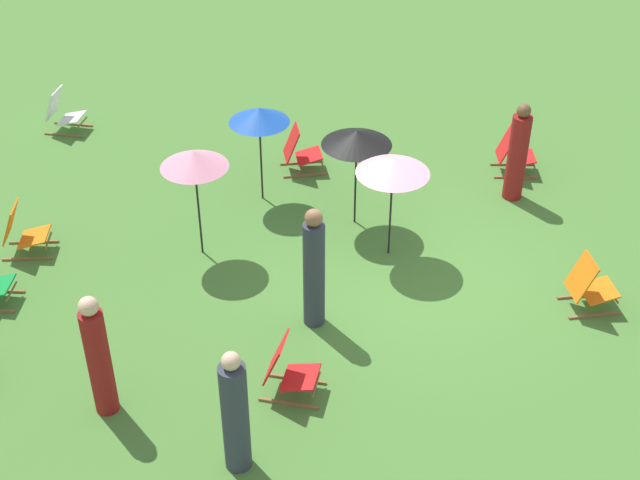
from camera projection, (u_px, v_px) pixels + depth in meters
ground_plane at (400, 265)px, 13.19m from camera, size 40.00×40.00×0.00m
deckchair_0 at (23, 232)px, 13.27m from camera, size 0.48×0.76×0.83m
deckchair_1 at (63, 113)px, 16.44m from camera, size 0.63×0.84×0.83m
deckchair_2 at (513, 153)px, 15.20m from camera, size 0.52×0.78×0.83m
deckchair_5 at (288, 370)px, 10.84m from camera, size 0.65×0.85×0.83m
deckchair_6 at (300, 151)px, 15.25m from camera, size 0.56×0.81×0.83m
deckchair_8 at (589, 286)px, 12.19m from camera, size 0.55×0.80×0.83m
umbrella_0 at (259, 115)px, 13.83m from camera, size 0.97×0.97×1.66m
umbrella_1 at (357, 138)px, 13.27m from camera, size 1.08×1.08×1.64m
umbrella_2 at (393, 166)px, 12.57m from camera, size 1.07×1.07×1.66m
umbrella_3 at (194, 159)px, 12.53m from camera, size 0.99×0.99×1.76m
person_0 at (314, 270)px, 11.64m from camera, size 0.41×0.41×1.82m
person_1 at (235, 414)px, 9.65m from camera, size 0.35×0.35×1.69m
person_2 at (98, 358)px, 10.33m from camera, size 0.40×0.40×1.73m
person_3 at (517, 154)px, 14.29m from camera, size 0.45×0.45×1.70m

